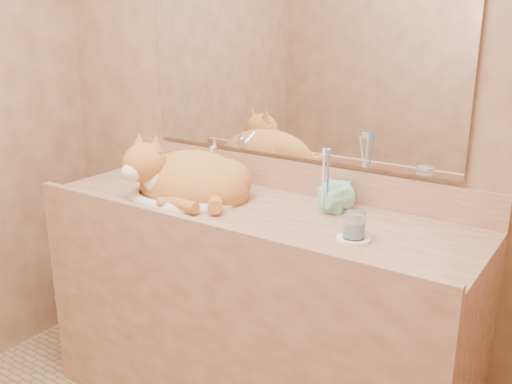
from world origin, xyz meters
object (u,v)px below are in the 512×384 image
Objects in this scene: sink_basin at (184,178)px; water_glass at (354,225)px; toothbrush_cup at (325,201)px; vanity_counter at (252,316)px; cat at (187,177)px; soap_dispenser at (329,187)px.

water_glass is at bearing 9.19° from sink_basin.
vanity_counter is at bearing -161.44° from toothbrush_cup.
cat is 2.35× the size of soap_dispenser.
cat is at bearing -168.64° from toothbrush_cup.
cat is 0.54m from soap_dispenser.
toothbrush_cup is at bearing 139.07° from water_glass.
soap_dispenser is (0.25, 0.10, 0.52)m from vanity_counter.
soap_dispenser reaches higher than toothbrush_cup.
water_glass is at bearing -40.93° from toothbrush_cup.
soap_dispenser is (0.54, 0.12, 0.02)m from sink_basin.
sink_basin is 0.56m from soap_dispenser.
soap_dispenser reaches higher than water_glass.
soap_dispenser reaches higher than sink_basin.
sink_basin is at bearing -176.08° from vanity_counter.
soap_dispenser is at bearing 73.76° from toothbrush_cup.
toothbrush_cup is at bearing -115.27° from soap_dispenser.
soap_dispenser is 2.45× the size of water_glass.
water_glass is (0.42, -0.07, 0.47)m from vanity_counter.
vanity_counter is at bearing -166.91° from soap_dispenser.
cat reaches higher than vanity_counter.
vanity_counter is 0.58m from sink_basin.
sink_basin is at bearing -176.38° from soap_dispenser.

